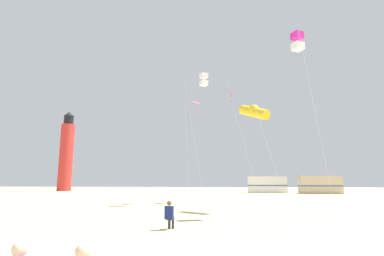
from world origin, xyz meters
TOP-DOWN VIEW (x-y plane):
  - kite_flyer_standing at (0.36, 5.46)m, footprint 0.35×0.52m
  - kite_box_magenta at (7.21, 11.06)m, footprint 1.82×1.82m
  - kite_diamond_scarlet at (3.26, 22.59)m, footprint 3.22×3.22m
  - kite_diamond_rainbow at (-0.28, 21.15)m, footprint 1.73×1.73m
  - kite_tube_gold at (4.65, 13.85)m, footprint 3.09×3.18m
  - kite_box_white at (0.72, 19.12)m, footprint 2.19×2.19m
  - lighthouse_distant at (-31.22, 53.36)m, footprint 2.80×2.80m
  - rv_van_white at (9.36, 47.34)m, footprint 6.54×2.65m
  - rv_van_tan at (17.25, 44.34)m, footprint 6.48×2.46m

SIDE VIEW (x-z plane):
  - kite_flyer_standing at x=0.36m, z-range 0.03..1.19m
  - rv_van_white at x=9.36m, z-range -0.01..2.79m
  - rv_van_tan at x=17.25m, z-range -0.01..2.79m
  - kite_tube_gold at x=4.65m, z-range 3.02..10.47m
  - lighthouse_distant at x=-31.22m, z-range -0.56..16.24m
  - kite_diamond_rainbow at x=-0.28m, z-range 4.24..13.91m
  - kite_diamond_scarlet at x=3.26m, z-range 4.82..15.88m
  - kite_box_magenta at x=7.21m, z-range 4.94..16.02m
  - kite_box_white at x=0.72m, z-range 5.22..16.85m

